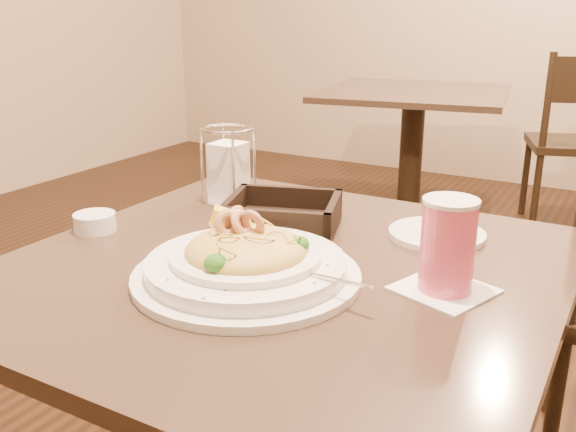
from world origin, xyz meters
The scene contains 9 objects.
main_table centered at (0.00, 0.00, 0.50)m, with size 0.90×0.90×0.73m.
background_table centered at (-0.57, 2.32, 0.50)m, with size 1.03×1.03×0.73m.
dining_chair_far centered at (0.18, 2.67, 0.50)m, with size 0.53×0.53×0.93m.
pasta_bowl centered at (-0.02, -0.09, 0.76)m, with size 0.41×0.37×0.12m.
drink_glass centered at (0.27, 0.03, 0.80)m, with size 0.17×0.17×0.15m.
bread_basket centered at (-0.10, 0.17, 0.75)m, with size 0.26×0.23×0.06m.
napkin_caddy centered at (-0.28, 0.25, 0.80)m, with size 0.11×0.11×0.17m.
side_plate centered at (0.19, 0.26, 0.73)m, with size 0.18×0.18×0.01m, color white.
butter_ramekin centered at (-0.40, -0.04, 0.75)m, with size 0.08×0.08×0.04m, color white.
Camera 1 is at (0.51, -0.87, 1.15)m, focal length 40.00 mm.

